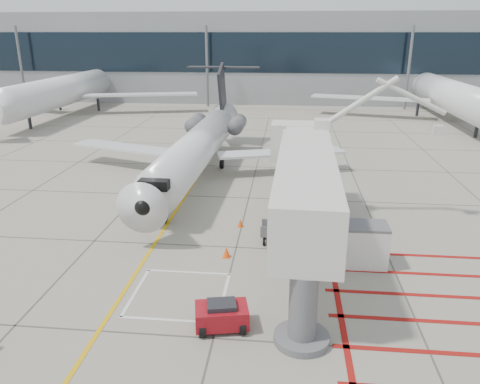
# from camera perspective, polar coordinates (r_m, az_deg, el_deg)

# --- Properties ---
(ground_plane) EXTENTS (260.00, 260.00, 0.00)m
(ground_plane) POSITION_cam_1_polar(r_m,az_deg,el_deg) (22.05, -1.62, -11.26)
(ground_plane) COLOR gray
(ground_plane) RESTS_ON ground
(regional_jet) EXTENTS (24.96, 31.09, 7.98)m
(regional_jet) POSITION_cam_1_polar(r_m,az_deg,el_deg) (34.46, -6.18, 6.96)
(regional_jet) COLOR silver
(regional_jet) RESTS_ON ground_plane
(jet_bridge) EXTENTS (9.14, 18.54, 7.33)m
(jet_bridge) POSITION_cam_1_polar(r_m,az_deg,el_deg) (22.60, 7.94, -0.42)
(jet_bridge) COLOR silver
(jet_bridge) RESTS_ON ground_plane
(pushback_tug) EXTENTS (2.28, 1.68, 1.20)m
(pushback_tug) POSITION_cam_1_polar(r_m,az_deg,el_deg) (18.95, -2.26, -14.69)
(pushback_tug) COLOR maroon
(pushback_tug) RESTS_ON ground_plane
(baggage_cart) EXTENTS (1.91, 1.23, 1.19)m
(baggage_cart) POSITION_cam_1_polar(r_m,az_deg,el_deg) (25.97, 4.68, -4.95)
(baggage_cart) COLOR #545459
(baggage_cart) RESTS_ON ground_plane
(ground_power_unit) EXTENTS (2.72, 1.60, 2.15)m
(ground_power_unit) POSITION_cam_1_polar(r_m,az_deg,el_deg) (24.14, 14.27, -6.20)
(ground_power_unit) COLOR white
(ground_power_unit) RESTS_ON ground_plane
(cone_nose) EXTENTS (0.41, 0.41, 0.56)m
(cone_nose) POSITION_cam_1_polar(r_m,az_deg,el_deg) (24.42, -1.67, -7.33)
(cone_nose) COLOR #FF4F0D
(cone_nose) RESTS_ON ground_plane
(cone_side) EXTENTS (0.34, 0.34, 0.48)m
(cone_side) POSITION_cam_1_polar(r_m,az_deg,el_deg) (28.07, 0.04, -3.79)
(cone_side) COLOR #F7530D
(cone_side) RESTS_ON ground_plane
(terminal_building) EXTENTS (180.00, 28.00, 14.00)m
(terminal_building) POSITION_cam_1_polar(r_m,az_deg,el_deg) (89.28, 11.07, 16.01)
(terminal_building) COLOR gray
(terminal_building) RESTS_ON ground_plane
(terminal_glass_band) EXTENTS (180.00, 0.10, 6.00)m
(terminal_glass_band) POSITION_cam_1_polar(r_m,az_deg,el_deg) (75.26, 12.02, 16.23)
(terminal_glass_band) COLOR black
(terminal_glass_band) RESTS_ON ground_plane
(bg_aircraft_b) EXTENTS (35.68, 39.65, 11.89)m
(bg_aircraft_b) POSITION_cam_1_polar(r_m,az_deg,el_deg) (72.03, -20.13, 13.77)
(bg_aircraft_b) COLOR silver
(bg_aircraft_b) RESTS_ON ground_plane
(bg_aircraft_c) EXTENTS (35.04, 38.93, 11.68)m
(bg_aircraft_c) POSITION_cam_1_polar(r_m,az_deg,el_deg) (68.30, 24.14, 12.97)
(bg_aircraft_c) COLOR silver
(bg_aircraft_c) RESTS_ON ground_plane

